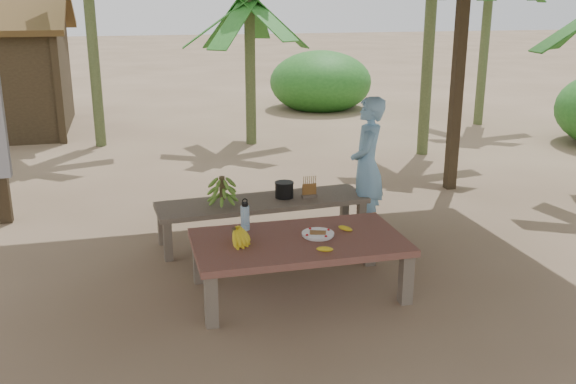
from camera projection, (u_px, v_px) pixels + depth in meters
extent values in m
plane|color=brown|center=(292.00, 278.00, 5.91)|extent=(80.00, 80.00, 0.00)
cube|color=black|center=(457.00, 88.00, 8.30)|extent=(0.13, 0.13, 2.70)
cube|color=brown|center=(211.00, 301.00, 4.99)|extent=(0.10, 0.10, 0.44)
cube|color=brown|center=(406.00, 279.00, 5.37)|extent=(0.10, 0.10, 0.44)
cube|color=brown|center=(199.00, 260.00, 5.77)|extent=(0.10, 0.10, 0.44)
cube|color=brown|center=(370.00, 243.00, 6.15)|extent=(0.10, 0.10, 0.44)
cube|color=maroon|center=(299.00, 242.00, 5.50)|extent=(1.80, 1.00, 0.06)
cube|color=brown|center=(168.00, 241.00, 6.25)|extent=(0.09, 0.09, 0.40)
cube|color=brown|center=(361.00, 220.00, 6.86)|extent=(0.09, 0.09, 0.40)
cube|color=brown|center=(162.00, 226.00, 6.67)|extent=(0.09, 0.09, 0.40)
cube|color=brown|center=(345.00, 207.00, 7.28)|extent=(0.09, 0.09, 0.40)
cube|color=brown|center=(263.00, 203.00, 6.70)|extent=(2.24, 0.75, 0.05)
cylinder|color=white|center=(318.00, 236.00, 5.55)|extent=(0.26, 0.26, 0.01)
cylinder|color=white|center=(318.00, 234.00, 5.54)|extent=(0.28, 0.28, 0.02)
cube|color=brown|center=(318.00, 233.00, 5.54)|extent=(0.16, 0.14, 0.02)
ellipsoid|color=yellow|center=(325.00, 249.00, 5.21)|extent=(0.15, 0.05, 0.04)
ellipsoid|color=yellow|center=(345.00, 228.00, 5.67)|extent=(0.13, 0.11, 0.04)
cylinder|color=#3D85BF|center=(245.00, 218.00, 5.67)|extent=(0.08, 0.08, 0.22)
cylinder|color=black|center=(245.00, 204.00, 5.64)|extent=(0.06, 0.06, 0.03)
torus|color=black|center=(245.00, 201.00, 5.63)|extent=(0.05, 0.01, 0.05)
cylinder|color=black|center=(284.00, 190.00, 6.76)|extent=(0.19, 0.19, 0.16)
imported|color=#6B9ECA|center=(367.00, 166.00, 6.89)|extent=(0.55, 0.64, 1.49)
cylinder|color=#596638|center=(428.00, 49.00, 10.11)|extent=(0.18, 0.18, 3.39)
cylinder|color=#596638|center=(250.00, 73.00, 10.98)|extent=(0.18, 0.18, 2.46)
cylinder|color=#596638|center=(92.00, 40.00, 10.65)|extent=(0.18, 0.18, 3.60)
cylinder|color=#596638|center=(485.00, 43.00, 12.60)|extent=(0.18, 0.18, 3.23)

